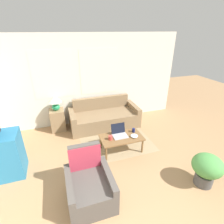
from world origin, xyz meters
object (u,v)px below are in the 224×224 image
at_px(couch, 104,117).
at_px(cup_navy, 110,138).
at_px(cup_yellow, 133,130).
at_px(potted_plant, 207,168).
at_px(armchair, 89,186).
at_px(snack_bowl, 134,136).
at_px(coffee_table, 121,138).
at_px(laptop, 119,133).
at_px(table_lamp, 55,101).

bearing_deg(couch, cup_navy, -99.57).
relative_size(cup_yellow, potted_plant, 0.15).
bearing_deg(armchair, snack_bowl, 37.21).
bearing_deg(snack_bowl, coffee_table, 162.43).
bearing_deg(snack_bowl, potted_plant, -58.49).
bearing_deg(armchair, couch, 68.52).
xyz_separation_m(armchair, cup_navy, (0.71, 1.03, 0.17)).
height_order(armchair, laptop, armchair).
distance_m(cup_navy, snack_bowl, 0.57).
distance_m(couch, cup_navy, 1.38).
distance_m(armchair, cup_yellow, 1.79).
distance_m(armchair, snack_bowl, 1.60).
distance_m(couch, table_lamp, 1.49).
height_order(couch, laptop, couch).
height_order(table_lamp, coffee_table, table_lamp).
bearing_deg(snack_bowl, table_lamp, 136.82).
distance_m(couch, coffee_table, 1.33).
bearing_deg(table_lamp, laptop, -45.65).
relative_size(table_lamp, potted_plant, 0.68).
bearing_deg(laptop, cup_navy, -157.56).
distance_m(armchair, table_lamp, 2.64).
distance_m(cup_yellow, potted_plant, 1.72).
bearing_deg(armchair, laptop, 49.65).
xyz_separation_m(table_lamp, coffee_table, (1.38, -1.47, -0.56)).
distance_m(coffee_table, laptop, 0.13).
height_order(armchair, cup_navy, armchair).
height_order(couch, potted_plant, couch).
relative_size(laptop, cup_navy, 3.32).
relative_size(table_lamp, laptop, 1.29).
xyz_separation_m(cup_navy, cup_yellow, (0.64, 0.13, -0.00)).
height_order(coffee_table, laptop, laptop).
relative_size(couch, cup_navy, 19.60).
xyz_separation_m(armchair, snack_bowl, (1.27, 0.96, 0.15)).
relative_size(cup_navy, cup_yellow, 1.03).
bearing_deg(cup_yellow, potted_plant, -64.06).
xyz_separation_m(coffee_table, cup_yellow, (0.36, 0.11, 0.09)).
distance_m(cup_navy, potted_plant, 1.98).
xyz_separation_m(armchair, coffee_table, (0.99, 1.05, 0.08)).
relative_size(couch, coffee_table, 2.04).
height_order(armchair, snack_bowl, armchair).
height_order(couch, cup_navy, couch).
relative_size(couch, armchair, 2.22).
xyz_separation_m(laptop, snack_bowl, (0.31, -0.17, -0.03)).
bearing_deg(couch, table_lamp, 173.49).
relative_size(table_lamp, snack_bowl, 2.51).
relative_size(snack_bowl, potted_plant, 0.27).
bearing_deg(laptop, coffee_table, -74.68).
distance_m(cup_yellow, snack_bowl, 0.21).
xyz_separation_m(couch, snack_bowl, (0.34, -1.41, 0.15)).
height_order(laptop, cup_navy, laptop).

